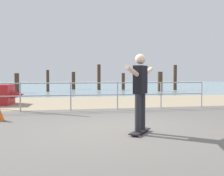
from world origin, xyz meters
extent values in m
cube|color=#605B56|center=(0.00, -1.00, 0.00)|extent=(24.00, 10.00, 0.04)
cube|color=tan|center=(0.00, 7.00, 0.00)|extent=(24.00, 6.00, 0.04)
cube|color=#75939E|center=(0.00, 35.00, 0.00)|extent=(72.00, 50.00, 0.04)
cylinder|color=#9EA0A5|center=(-2.81, 3.60, 0.53)|extent=(0.05, 0.05, 1.05)
cylinder|color=#9EA0A5|center=(-1.08, 3.60, 0.53)|extent=(0.05, 0.05, 1.05)
cylinder|color=#9EA0A5|center=(0.64, 3.60, 0.53)|extent=(0.05, 0.05, 1.05)
cylinder|color=#9EA0A5|center=(2.36, 3.60, 0.53)|extent=(0.05, 0.05, 1.05)
cylinder|color=#9EA0A5|center=(4.09, 3.60, 0.53)|extent=(0.05, 0.05, 1.05)
cylinder|color=#9EA0A5|center=(-1.08, 3.60, 1.02)|extent=(10.34, 0.04, 0.04)
cylinder|color=#9EA0A5|center=(-1.08, 3.60, 0.58)|extent=(10.34, 0.04, 0.04)
cone|color=#B21E23|center=(-3.55, 6.41, 0.45)|extent=(1.15, 0.83, 0.77)
cube|color=black|center=(0.20, -0.50, 0.07)|extent=(0.66, 0.75, 0.02)
cylinder|color=#E5598C|center=(0.09, -0.77, 0.03)|extent=(0.06, 0.07, 0.06)
cylinder|color=#E5598C|center=(-0.04, -0.67, 0.03)|extent=(0.06, 0.07, 0.06)
cylinder|color=#E5598C|center=(0.44, -0.33, 0.03)|extent=(0.06, 0.07, 0.06)
cylinder|color=#E5598C|center=(0.31, -0.23, 0.03)|extent=(0.06, 0.07, 0.06)
cylinder|color=#26262B|center=(0.13, -0.59, 0.48)|extent=(0.14, 0.14, 0.80)
cylinder|color=#26262B|center=(0.28, -0.41, 0.48)|extent=(0.14, 0.14, 0.80)
cube|color=black|center=(0.20, -0.50, 1.18)|extent=(0.38, 0.41, 0.60)
sphere|color=beige|center=(0.20, -0.50, 1.62)|extent=(0.22, 0.22, 0.22)
cylinder|color=beige|center=(-0.08, -0.85, 1.36)|extent=(0.42, 0.49, 0.23)
cylinder|color=beige|center=(0.48, -0.16, 1.36)|extent=(0.42, 0.49, 0.23)
cylinder|color=#422D1E|center=(-4.65, 15.39, 0.76)|extent=(0.35, 0.35, 1.52)
cylinder|color=#422D1E|center=(-2.35, 16.31, 0.90)|extent=(0.24, 0.24, 1.81)
cylinder|color=#422D1E|center=(-0.06, 19.72, 0.85)|extent=(0.34, 0.34, 1.71)
cylinder|color=#422D1E|center=(2.24, 18.40, 1.20)|extent=(0.32, 0.32, 2.40)
cylinder|color=#422D1E|center=(4.54, 18.17, 0.80)|extent=(0.32, 0.32, 1.59)
cylinder|color=#422D1E|center=(6.83, 14.68, 0.83)|extent=(0.40, 0.40, 1.66)
cylinder|color=#422D1E|center=(9.13, 16.70, 1.17)|extent=(0.32, 0.32, 2.33)
camera|label=1|loc=(-1.52, -5.85, 1.25)|focal=41.88mm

